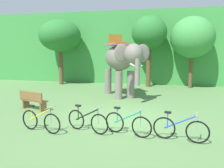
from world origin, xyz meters
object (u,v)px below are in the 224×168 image
at_px(bike_yellow, 41,121).
at_px(bike_blue, 180,129).
at_px(tree_center_right, 60,36).
at_px(tree_far_right, 149,33).
at_px(wooden_bench, 33,100).
at_px(bike_black, 87,121).
at_px(elephant, 121,60).
at_px(bike_teal, 128,124).
at_px(tree_left, 192,37).

distance_m(bike_yellow, bike_blue, 4.67).
relative_size(tree_center_right, tree_far_right, 0.98).
bearing_deg(bike_blue, wooden_bench, 160.12).
distance_m(bike_black, bike_blue, 3.08).
bearing_deg(bike_black, bike_blue, -2.56).
height_order(tree_far_right, bike_blue, tree_far_right).
relative_size(elephant, bike_yellow, 2.39).
xyz_separation_m(tree_far_right, wooden_bench, (-4.86, -8.23, -3.59)).
relative_size(bike_black, bike_teal, 0.99).
bearing_deg(bike_blue, tree_far_right, 99.04).
bearing_deg(bike_black, tree_left, 66.87).
bearing_deg(bike_black, tree_center_right, 119.47).
distance_m(bike_teal, wooden_bench, 5.36).
bearing_deg(elephant, tree_left, 44.56).
height_order(tree_left, bike_blue, tree_left).
bearing_deg(tree_left, bike_blue, -97.60).
distance_m(tree_far_right, wooden_bench, 10.21).
xyz_separation_m(tree_center_right, wooden_bench, (2.26, -7.91, -3.46)).
xyz_separation_m(bike_black, bike_teal, (1.41, 0.01, 0.00)).
bearing_deg(tree_center_right, wooden_bench, -74.04).
height_order(tree_far_right, bike_teal, tree_far_right).
bearing_deg(bike_blue, tree_center_right, 130.60).
relative_size(tree_center_right, tree_left, 1.00).
xyz_separation_m(tree_center_right, bike_yellow, (4.15, -10.49, -3.55)).
bearing_deg(tree_far_right, bike_yellow, -105.39).
xyz_separation_m(tree_far_right, bike_blue, (1.69, -10.60, -3.68)).
relative_size(tree_left, bike_black, 3.20).
xyz_separation_m(elephant, bike_teal, (1.36, -6.15, -1.82)).
xyz_separation_m(tree_center_right, bike_blue, (8.81, -10.28, -3.55)).
bearing_deg(tree_far_right, elephant, -107.40).
distance_m(tree_left, bike_teal, 11.48).
height_order(bike_yellow, bike_teal, same).
xyz_separation_m(tree_left, bike_teal, (-3.10, -10.54, -3.34)).
relative_size(bike_yellow, wooden_bench, 1.08).
height_order(tree_far_right, wooden_bench, tree_far_right).
distance_m(tree_left, bike_black, 11.95).
height_order(tree_left, wooden_bench, tree_left).
height_order(tree_left, bike_black, tree_left).
relative_size(bike_blue, wooden_bench, 1.09).
bearing_deg(bike_yellow, elephant, 75.97).
distance_m(tree_center_right, tree_left, 10.25).
height_order(elephant, bike_blue, elephant).
bearing_deg(wooden_bench, bike_blue, -19.88).
bearing_deg(tree_left, tree_far_right, -178.43).
bearing_deg(wooden_bench, bike_teal, -24.50).
distance_m(tree_far_right, bike_yellow, 11.80).
height_order(bike_black, bike_teal, same).
relative_size(bike_yellow, bike_blue, 0.99).
height_order(bike_blue, wooden_bench, bike_blue).
xyz_separation_m(bike_black, bike_blue, (3.08, -0.14, 0.00)).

